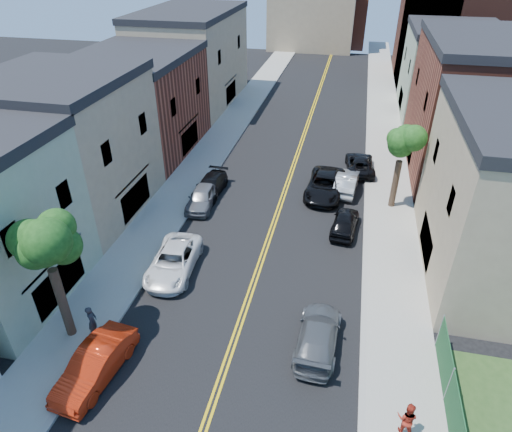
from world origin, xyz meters
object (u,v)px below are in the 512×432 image
Objects in this scene: black_car_left at (210,186)px; pedestrian_right at (407,419)px; grey_car_left at (202,197)px; grey_car_right at (318,335)px; silver_car_right at (347,182)px; red_sedan at (95,365)px; pedestrian_left at (92,321)px; black_car_right at (345,222)px; black_suv_lane at (325,185)px; white_pickup at (174,261)px; dark_car_right_far at (360,164)px.

pedestrian_right is (13.26, -16.89, 0.32)m from black_car_left.
grey_car_right is at bearing -52.36° from grey_car_left.
red_sedan is at bearing 68.70° from silver_car_right.
pedestrian_left is at bearing 9.47° from pedestrian_right.
silver_car_right is at bearing 22.08° from grey_car_left.
silver_car_right is at bearing -82.28° from black_car_right.
red_sedan is 20.60m from black_suv_lane.
grey_car_left is at bearing -88.06° from black_car_left.
pedestrian_left is (-11.28, -17.64, 0.29)m from silver_car_right.
pedestrian_right is (3.02, -13.96, 0.30)m from black_car_right.
pedestrian_right is at bearing 104.73° from silver_car_right.
red_sedan reaches higher than black_car_left.
pedestrian_left is (-1.92, -5.60, 0.30)m from white_pickup.
white_pickup is 1.16× the size of black_car_left.
black_car_left is 16.21m from grey_car_right.
silver_car_right reaches higher than grey_car_right.
black_car_left is 0.80× the size of black_suv_lane.
pedestrian_left reaches higher than red_sedan.
black_suv_lane is at bearing -48.41° from pedestrian_left.
silver_car_right reaches higher than black_car_right.
dark_car_right_far is (11.00, 6.37, 0.01)m from black_car_left.
black_suv_lane is at bearing 51.05° from white_pickup.
black_car_right is at bearing -13.99° from black_car_left.
black_car_right is at bearing -66.55° from black_suv_lane.
white_pickup is 9.56m from grey_car_right.
black_car_right reaches higher than dark_car_right_far.
silver_car_right is (9.35, 12.05, 0.01)m from white_pickup.
black_car_right is (10.24, -2.92, 0.02)m from black_car_left.
grey_car_left reaches higher than dark_car_right_far.
black_car_right is at bearing -92.00° from grey_car_right.
grey_car_right reaches higher than black_car_right.
grey_car_right is at bearing 29.22° from red_sedan.
black_suv_lane reaches higher than grey_car_right.
grey_car_left reaches higher than grey_car_right.
pedestrian_right is (13.26, -15.05, 0.23)m from grey_car_left.
grey_car_right is at bearing -52.25° from black_car_left.
pedestrian_right is at bearing 7.38° from red_sedan.
dark_car_right_far reaches higher than black_car_left.
silver_car_right is (9.99, 19.75, -0.02)m from red_sedan.
grey_car_left is at bearing 91.61° from white_pickup.
grey_car_left is 0.91× the size of grey_car_right.
pedestrian_left is at bearing -116.93° from black_suv_lane.
black_suv_lane is (-0.98, 14.93, 0.09)m from grey_car_right.
dark_car_right_far is at bearing 64.60° from black_suv_lane.
silver_car_right reaches higher than dark_car_right_far.
pedestrian_right reaches higher than black_car_right.
grey_car_left is 9.24m from black_suv_lane.
silver_car_right is at bearing -89.92° from grey_car_right.
grey_car_right is at bearing 80.64° from dark_car_right_far.
grey_car_right is 5.32m from pedestrian_right.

